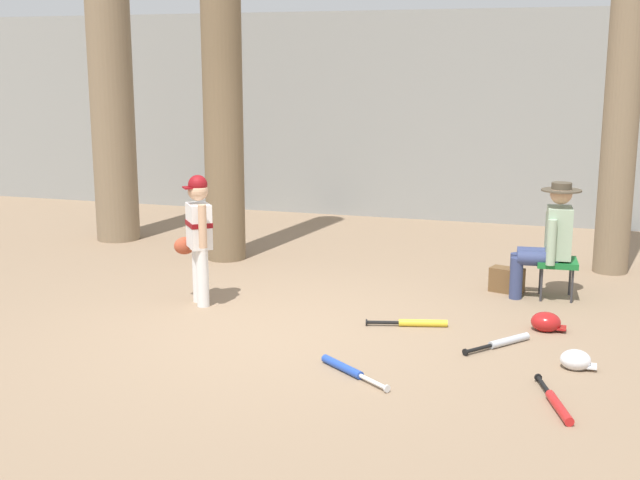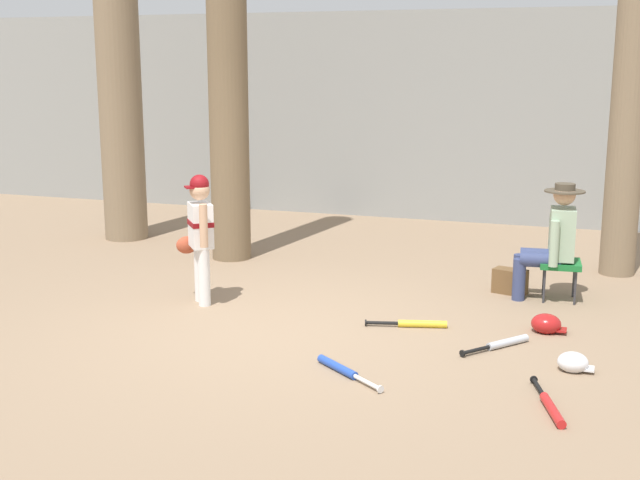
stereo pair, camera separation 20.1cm
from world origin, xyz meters
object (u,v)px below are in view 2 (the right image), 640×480
batting_helmet_red (546,324)px  folding_stool (560,265)px  tree_far_left (118,56)px  seated_spectator (552,238)px  handbag_beside_stool (510,281)px  bat_aluminum_silver (503,343)px  young_ballplayer (200,231)px  tree_behind_spectator (632,71)px  batting_helmet_white (573,362)px  tree_near_player (227,27)px  bat_red_barrel (550,406)px  bat_yellow_trainer (416,324)px  bat_blue_youth (342,369)px

batting_helmet_red → folding_stool: bearing=87.8°
tree_far_left → seated_spectator: bearing=-12.5°
handbag_beside_stool → bat_aluminum_silver: bearing=-85.6°
folding_stool → batting_helmet_red: size_ratio=1.38×
young_ballplayer → tree_behind_spectator: bearing=33.2°
tree_behind_spectator → batting_helmet_white: bearing=-95.8°
tree_near_player → tree_far_left: bearing=161.5°
tree_behind_spectator → young_ballplayer: (-3.98, -2.60, -1.54)m
tree_near_player → bat_red_barrel: (4.05, -3.52, -2.75)m
tree_far_left → young_ballplayer: bearing=-46.3°
bat_yellow_trainer → batting_helmet_red: 1.17m
batting_helmet_red → bat_red_barrel: bearing=-85.1°
folding_stool → batting_helmet_red: folding_stool is taller
handbag_beside_stool → bat_red_barrel: (0.61, -2.98, -0.10)m
seated_spectator → handbag_beside_stool: (-0.40, 0.10, -0.51)m
seated_spectator → bat_red_barrel: (0.21, -2.89, -0.61)m
tree_behind_spectator → folding_stool: (-0.57, -1.33, -1.92)m
seated_spectator → batting_helmet_red: (0.05, -1.11, -0.56)m
young_ballplayer → batting_helmet_red: 3.43m
young_ballplayer → tree_far_left: tree_far_left is taller
tree_behind_spectator → tree_far_left: (-6.39, -0.08, 0.17)m
seated_spectator → tree_near_player: bearing=170.6°
bat_aluminum_silver → bat_blue_youth: bearing=-137.4°
tree_near_player → tree_far_left: size_ratio=1.08×
seated_spectator → tree_far_left: tree_far_left is taller
tree_far_left → bat_aluminum_silver: bearing=-28.1°
young_ballplayer → bat_red_barrel: young_ballplayer is taller
bat_red_barrel → batting_helmet_red: size_ratio=2.53×
bat_yellow_trainer → tree_far_left: bearing=150.6°
tree_far_left → batting_helmet_white: 7.29m
batting_helmet_red → batting_helmet_white: 0.96m
bat_aluminum_silver → batting_helmet_red: (0.32, 0.54, 0.04)m
seated_spectator → bat_aluminum_silver: (-0.27, -1.65, -0.61)m
folding_stool → bat_red_barrel: bearing=-87.9°
tree_near_player → young_ballplayer: 2.84m
seated_spectator → bat_yellow_trainer: 1.83m
seated_spectator → tree_far_left: (-5.73, 1.27, 1.81)m
folding_stool → seated_spectator: seated_spectator is taller
handbag_beside_stool → tree_far_left: tree_far_left is taller
bat_yellow_trainer → bat_aluminum_silver: bearing=-20.1°
seated_spectator → bat_blue_youth: 3.07m
bat_yellow_trainer → tree_near_player: bearing=144.3°
tree_far_left → bat_yellow_trainer: size_ratio=7.94×
folding_stool → batting_helmet_red: 1.15m
bat_blue_youth → tree_near_player: bearing=126.7°
bat_aluminum_silver → tree_near_player: bearing=147.5°
tree_near_player → bat_aluminum_silver: (3.58, -2.28, -2.75)m
bat_yellow_trainer → bat_aluminum_silver: size_ratio=1.19×
folding_stool → tree_near_player: bearing=170.9°
young_ballplayer → batting_helmet_red: bearing=2.6°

